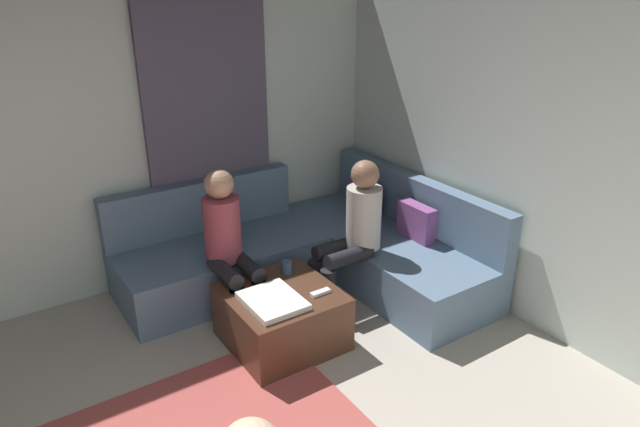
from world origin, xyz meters
TOP-DOWN VIEW (x-y plane):
  - wall_left at (-2.94, 0.00)m, footprint 0.12×6.00m
  - curtain_panel at (-2.84, 1.30)m, footprint 0.06×1.10m
  - sectional_couch at (-2.08, 1.88)m, footprint 2.10×2.55m
  - ottoman at (-1.44, 1.17)m, footprint 0.76×0.76m
  - folded_blanket at (-1.34, 1.05)m, footprint 0.44×0.36m
  - coffee_mug at (-1.66, 1.35)m, footprint 0.08×0.08m
  - game_remote at (-1.26, 1.39)m, footprint 0.05×0.15m
  - person_on_couch_back at (-1.61, 1.93)m, footprint 0.30×0.60m
  - person_on_couch_side at (-1.93, 1.01)m, footprint 0.60×0.30m

SIDE VIEW (x-z plane):
  - ottoman at x=-1.44m, z-range 0.00..0.42m
  - sectional_couch at x=-2.08m, z-range -0.15..0.72m
  - game_remote at x=-1.26m, z-range 0.42..0.44m
  - folded_blanket at x=-1.34m, z-range 0.42..0.46m
  - coffee_mug at x=-1.66m, z-range 0.42..0.52m
  - person_on_couch_back at x=-1.61m, z-range 0.06..1.26m
  - person_on_couch_side at x=-1.93m, z-range 0.06..1.26m
  - curtain_panel at x=-2.84m, z-range 0.00..2.50m
  - wall_left at x=-2.94m, z-range 0.00..2.70m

